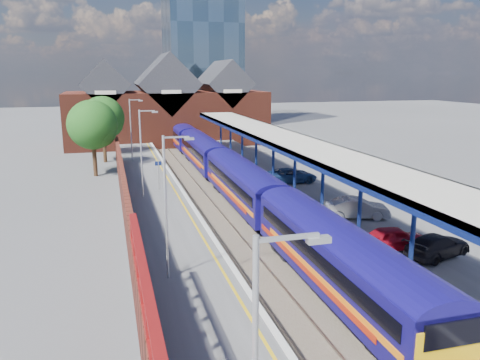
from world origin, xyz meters
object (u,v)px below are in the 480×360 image
object	(u,v)px
lamp_post_c	(143,148)
parked_car_dark	(437,245)
train	(220,163)
parked_car_blue	(291,175)
platform_sign	(158,170)
lamp_post_b	(168,199)
lamp_post_d	(132,126)
parked_car_red	(396,238)
parked_car_silver	(357,208)

from	to	relation	value
lamp_post_c	parked_car_dark	xyz separation A→B (m)	(14.34, -17.21, -3.37)
train	parked_car_blue	world-z (taller)	train
platform_sign	parked_car_blue	world-z (taller)	platform_sign
lamp_post_b	platform_sign	bearing A→B (deg)	85.67
lamp_post_b	lamp_post_c	world-z (taller)	same
lamp_post_b	parked_car_blue	size ratio (longest dim) A/B	1.45
lamp_post_d	parked_car_red	world-z (taller)	lamp_post_d
train	lamp_post_c	world-z (taller)	lamp_post_c
lamp_post_d	platform_sign	size ratio (longest dim) A/B	2.80
train	parked_car_blue	size ratio (longest dim) A/B	13.67
parked_car_red	parked_car_blue	size ratio (longest dim) A/B	0.79
platform_sign	parked_car_dark	size ratio (longest dim) A/B	0.58
parked_car_red	parked_car_silver	xyz separation A→B (m)	(0.83, 5.80, 0.06)
train	parked_car_silver	xyz separation A→B (m)	(5.77, -16.47, -0.41)
parked_car_red	parked_car_silver	size ratio (longest dim) A/B	0.88
lamp_post_d	parked_car_silver	xyz separation A→B (m)	(13.63, -25.82, -3.28)
lamp_post_b	platform_sign	world-z (taller)	lamp_post_b
parked_car_red	parked_car_dark	world-z (taller)	parked_car_red
platform_sign	parked_car_silver	distance (m)	17.06
train	lamp_post_d	world-z (taller)	lamp_post_d
parked_car_red	parked_car_blue	distance (m)	17.05
parked_car_red	lamp_post_b	bearing A→B (deg)	98.75
train	lamp_post_b	xyz separation A→B (m)	(-7.86, -22.66, 2.87)
lamp_post_c	lamp_post_d	bearing A→B (deg)	90.00
parked_car_blue	platform_sign	bearing A→B (deg)	87.40
parked_car_silver	train	bearing A→B (deg)	36.76
lamp_post_d	parked_car_silver	world-z (taller)	lamp_post_d
lamp_post_d	parked_car_red	distance (m)	34.27
lamp_post_d	parked_car_blue	bearing A→B (deg)	-47.78
parked_car_dark	platform_sign	bearing A→B (deg)	15.94
parked_car_blue	lamp_post_c	bearing A→B (deg)	96.33
train	parked_car_dark	bearing A→B (deg)	-74.80
lamp_post_b	lamp_post_c	xyz separation A→B (m)	(0.00, 16.00, 0.00)
platform_sign	parked_car_silver	world-z (taller)	platform_sign
parked_car_silver	parked_car_red	bearing A→B (deg)	-170.70
platform_sign	lamp_post_c	bearing A→B (deg)	-124.26
lamp_post_d	train	bearing A→B (deg)	-49.95
lamp_post_c	parked_car_silver	world-z (taller)	lamp_post_c
parked_car_red	parked_car_silver	world-z (taller)	parked_car_silver
platform_sign	parked_car_red	xyz separation A→B (m)	(11.43, -17.62, -1.04)
platform_sign	parked_car_dark	world-z (taller)	platform_sign
parked_car_dark	train	bearing A→B (deg)	-2.90
train	platform_sign	distance (m)	8.01
parked_car_red	parked_car_dark	size ratio (longest dim) A/B	0.89
platform_sign	parked_car_silver	size ratio (longest dim) A/B	0.58
lamp_post_c	parked_car_dark	size ratio (longest dim) A/B	1.62
lamp_post_b	lamp_post_c	bearing A→B (deg)	90.00
parked_car_silver	parked_car_blue	size ratio (longest dim) A/B	0.90
lamp_post_c	platform_sign	size ratio (longest dim) A/B	2.80
parked_car_silver	lamp_post_c	bearing A→B (deg)	71.69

